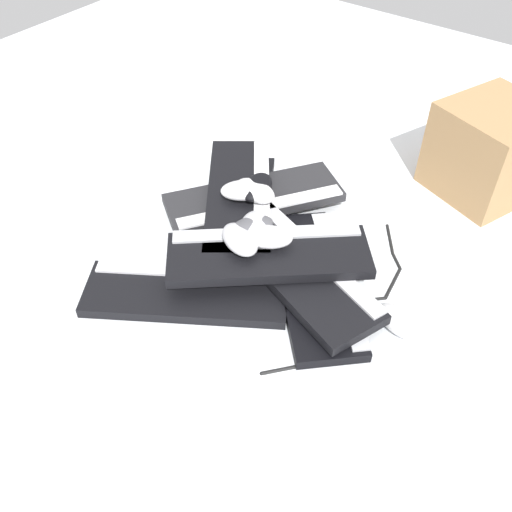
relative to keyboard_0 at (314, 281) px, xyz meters
name	(u,v)px	position (x,y,z in m)	size (l,w,h in m)	color
ground_plane	(260,290)	(-0.09, -0.08, -0.01)	(3.20, 3.20, 0.00)	silver
keyboard_0	(314,281)	(0.00, 0.00, 0.00)	(0.41, 0.42, 0.03)	black
keyboard_1	(236,209)	(-0.30, 0.09, 0.00)	(0.35, 0.46, 0.03)	black
keyboard_2	(186,292)	(-0.20, -0.20, 0.00)	(0.45, 0.36, 0.03)	black
keyboard_3	(297,269)	(-0.03, -0.02, 0.03)	(0.46, 0.29, 0.03)	black
keyboard_4	(254,198)	(-0.26, 0.13, 0.03)	(0.37, 0.45, 0.03)	#232326
keyboard_5	(240,194)	(-0.28, 0.09, 0.06)	(0.38, 0.44, 0.03)	black
keyboard_6	(269,254)	(-0.09, -0.04, 0.06)	(0.43, 0.40, 0.03)	black
mouse_0	(255,228)	(-0.15, -0.02, 0.10)	(0.11, 0.07, 0.04)	#B7B7BC
mouse_1	(267,237)	(-0.11, -0.03, 0.10)	(0.11, 0.07, 0.04)	silver
mouse_2	(240,239)	(-0.15, -0.07, 0.10)	(0.11, 0.07, 0.04)	#B7B7BC
mouse_3	(251,228)	(-0.15, -0.03, 0.10)	(0.11, 0.07, 0.04)	#4C4C51
mouse_4	(401,321)	(0.21, 0.01, 0.01)	(0.11, 0.07, 0.04)	silver
mouse_5	(257,187)	(-0.23, 0.10, 0.10)	(0.11, 0.07, 0.04)	black
mouse_6	(244,190)	(-0.25, 0.07, 0.10)	(0.11, 0.07, 0.04)	silver
mouse_7	(255,191)	(-0.23, 0.08, 0.10)	(0.11, 0.07, 0.04)	silver
cable_0	(355,300)	(0.10, 0.01, -0.01)	(0.12, 0.55, 0.01)	black
cardboard_box	(491,150)	(0.16, 0.57, 0.10)	(0.25, 0.24, 0.23)	#9E774C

